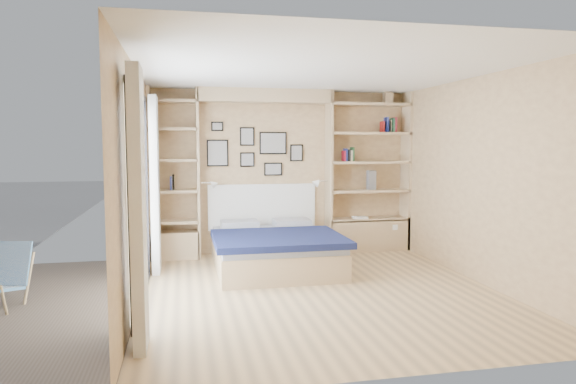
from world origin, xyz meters
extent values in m
plane|color=#D6B27A|center=(0.00, 0.00, 0.00)|extent=(4.50, 4.50, 0.00)
plane|color=#D9B57F|center=(0.00, 2.25, 1.25)|extent=(4.00, 0.00, 4.00)
plane|color=#D9B57F|center=(0.00, -2.25, 1.25)|extent=(4.00, 0.00, 4.00)
plane|color=#D9B57F|center=(-2.00, 0.00, 1.25)|extent=(0.00, 4.50, 4.50)
plane|color=#D9B57F|center=(2.00, 0.00, 1.25)|extent=(0.00, 4.50, 4.50)
plane|color=white|center=(0.00, 0.00, 2.50)|extent=(4.50, 4.50, 0.00)
cube|color=tan|center=(-1.30, 2.08, 1.25)|extent=(0.04, 0.35, 2.50)
cube|color=tan|center=(0.70, 2.08, 1.25)|extent=(0.04, 0.35, 2.50)
cube|color=tan|center=(-0.30, 2.08, 2.40)|extent=(2.00, 0.35, 0.20)
cube|color=tan|center=(1.98, 2.08, 1.25)|extent=(0.04, 0.35, 2.50)
cube|color=tan|center=(-1.98, 2.08, 1.25)|extent=(0.04, 0.35, 2.50)
cube|color=tan|center=(1.35, 2.08, 0.25)|extent=(1.30, 0.35, 0.50)
cube|color=tan|center=(-1.65, 2.08, 0.20)|extent=(0.70, 0.35, 0.40)
cube|color=black|center=(-1.97, 0.00, 2.23)|extent=(0.04, 2.08, 0.06)
cube|color=black|center=(-1.97, 0.00, 0.03)|extent=(0.04, 2.08, 0.06)
cube|color=black|center=(-1.97, -1.02, 1.10)|extent=(0.04, 0.06, 2.20)
cube|color=black|center=(-1.97, 1.02, 1.10)|extent=(0.04, 0.06, 2.20)
cube|color=silver|center=(-1.98, 0.00, 1.12)|extent=(0.01, 2.00, 2.20)
cube|color=white|center=(-1.88, -1.30, 1.15)|extent=(0.10, 0.45, 2.30)
cube|color=white|center=(-1.88, 1.30, 1.15)|extent=(0.10, 0.45, 2.30)
cube|color=tan|center=(1.35, 2.08, 0.50)|extent=(1.30, 0.35, 0.04)
cube|color=tan|center=(1.35, 2.08, 0.95)|extent=(1.30, 0.35, 0.04)
cube|color=tan|center=(1.35, 2.08, 1.40)|extent=(1.30, 0.35, 0.04)
cube|color=tan|center=(1.35, 2.08, 1.85)|extent=(1.30, 0.35, 0.04)
cube|color=tan|center=(1.35, 2.08, 2.30)|extent=(1.30, 0.35, 0.04)
cube|color=tan|center=(-1.65, 2.08, 0.55)|extent=(0.70, 0.35, 0.04)
cube|color=tan|center=(-1.65, 2.08, 1.00)|extent=(0.70, 0.35, 0.04)
cube|color=tan|center=(-1.65, 2.08, 1.45)|extent=(0.70, 0.35, 0.04)
cube|color=tan|center=(-1.65, 2.08, 1.90)|extent=(0.70, 0.35, 0.04)
cube|color=tan|center=(-1.65, 2.08, 2.30)|extent=(0.70, 0.35, 0.04)
cube|color=tan|center=(-0.32, 1.20, 0.17)|extent=(1.57, 1.96, 0.34)
cube|color=#AEB1BD|center=(-0.32, 1.20, 0.39)|extent=(1.53, 1.92, 0.10)
cube|color=#141B45|center=(-0.32, 0.87, 0.46)|extent=(1.67, 1.37, 0.08)
cube|color=#AEB1BD|center=(-0.71, 1.88, 0.50)|extent=(0.54, 0.39, 0.12)
cube|color=#AEB1BD|center=(0.07, 1.88, 0.50)|extent=(0.54, 0.39, 0.12)
cube|color=white|center=(-0.32, 2.22, 0.72)|extent=(1.67, 0.04, 0.70)
cube|color=black|center=(-1.00, 2.23, 1.55)|extent=(0.32, 0.02, 0.40)
cube|color=gray|center=(-1.00, 2.21, 1.55)|extent=(0.28, 0.01, 0.36)
cube|color=black|center=(-0.55, 2.23, 1.80)|extent=(0.22, 0.02, 0.28)
cube|color=gray|center=(-0.55, 2.21, 1.80)|extent=(0.18, 0.01, 0.24)
cube|color=black|center=(-0.55, 2.23, 1.45)|extent=(0.22, 0.02, 0.22)
cube|color=gray|center=(-0.55, 2.21, 1.45)|extent=(0.18, 0.01, 0.18)
cube|color=black|center=(-0.15, 2.23, 1.70)|extent=(0.42, 0.02, 0.34)
cube|color=gray|center=(-0.15, 2.21, 1.70)|extent=(0.38, 0.01, 0.30)
cube|color=black|center=(-0.15, 2.23, 1.30)|extent=(0.28, 0.02, 0.20)
cube|color=gray|center=(-0.15, 2.21, 1.30)|extent=(0.24, 0.01, 0.16)
cube|color=black|center=(0.22, 2.23, 1.55)|extent=(0.20, 0.02, 0.26)
cube|color=gray|center=(0.22, 2.21, 1.55)|extent=(0.16, 0.01, 0.22)
cube|color=black|center=(-1.00, 2.23, 1.95)|extent=(0.18, 0.02, 0.14)
cube|color=gray|center=(-1.00, 2.21, 1.95)|extent=(0.14, 0.01, 0.10)
cylinder|color=silver|center=(-1.16, 2.00, 1.12)|extent=(0.20, 0.02, 0.02)
cone|color=white|center=(-1.06, 2.00, 1.10)|extent=(0.13, 0.12, 0.15)
cylinder|color=silver|center=(0.56, 2.00, 1.12)|extent=(0.20, 0.02, 0.02)
cone|color=white|center=(0.46, 2.00, 1.10)|extent=(0.13, 0.12, 0.15)
cube|color=#AA172D|center=(0.94, 2.07, 1.50)|extent=(0.02, 0.15, 0.16)
cube|color=navy|center=(0.96, 2.07, 1.52)|extent=(0.03, 0.15, 0.20)
cube|color=black|center=(1.01, 2.07, 1.51)|extent=(0.03, 0.15, 0.18)
cube|color=#BFB28C|center=(1.04, 2.07, 1.50)|extent=(0.04, 0.15, 0.17)
cube|color=#23552C|center=(1.07, 2.07, 1.53)|extent=(0.03, 0.15, 0.22)
cube|color=#A51E1E|center=(1.57, 2.07, 1.96)|extent=(0.02, 0.15, 0.17)
cube|color=navy|center=(1.63, 2.07, 1.99)|extent=(0.03, 0.15, 0.24)
cube|color=black|center=(1.67, 2.07, 1.96)|extent=(0.03, 0.15, 0.18)
cube|color=#BFB28C|center=(1.67, 2.07, 1.96)|extent=(0.04, 0.15, 0.19)
cube|color=#24583E|center=(1.73, 2.07, 1.98)|extent=(0.03, 0.15, 0.22)
cube|color=#9F2437|center=(1.77, 2.07, 1.99)|extent=(0.03, 0.15, 0.23)
cube|color=navy|center=(-1.69, 2.07, 1.12)|extent=(0.02, 0.15, 0.19)
cube|color=black|center=(-1.66, 2.07, 1.13)|extent=(0.03, 0.15, 0.22)
cube|color=#BFB28C|center=(-1.66, 2.07, 1.12)|extent=(0.03, 0.15, 0.21)
cube|color=tan|center=(1.65, 2.07, 2.40)|extent=(0.13, 0.13, 0.15)
cone|color=tan|center=(1.65, 2.07, 2.51)|extent=(0.20, 0.20, 0.08)
cube|color=slate|center=(1.40, 2.07, 1.12)|extent=(0.12, 0.12, 0.30)
cube|color=white|center=(1.20, 2.02, 0.54)|extent=(0.22, 0.16, 0.03)
cylinder|color=tan|center=(-3.23, -0.30, 0.17)|extent=(0.05, 0.12, 0.34)
cylinder|color=tan|center=(-3.13, 0.16, 0.26)|extent=(0.09, 0.28, 0.55)
cube|color=#2A68A4|center=(-3.31, 0.23, 0.43)|extent=(0.42, 0.27, 0.45)
camera|label=1|loc=(-1.52, -5.58, 1.67)|focal=32.00mm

